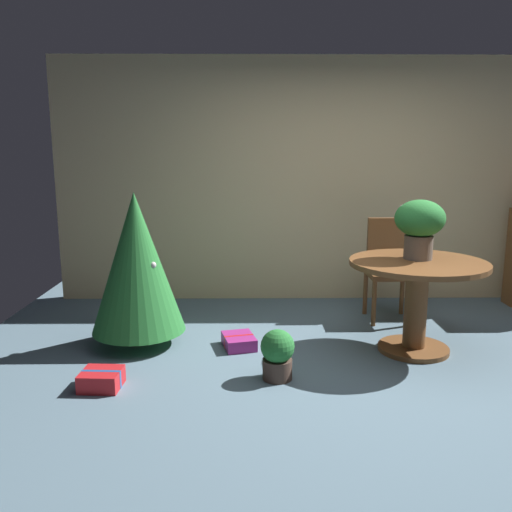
{
  "coord_description": "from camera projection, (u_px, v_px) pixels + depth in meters",
  "views": [
    {
      "loc": [
        -0.91,
        -3.56,
        1.61
      ],
      "look_at": [
        -0.87,
        0.25,
        0.86
      ],
      "focal_mm": 37.04,
      "sensor_mm": 36.0,
      "label": 1
    }
  ],
  "objects": [
    {
      "name": "ground_plane",
      "position": [
        376.0,
        379.0,
        3.82
      ],
      "size": [
        6.6,
        6.6,
        0.0
      ],
      "primitive_type": "plane",
      "color": "slate"
    },
    {
      "name": "back_wall_panel",
      "position": [
        334.0,
        181.0,
        5.72
      ],
      "size": [
        6.0,
        0.1,
        2.6
      ],
      "primitive_type": "cube",
      "color": "beige",
      "rests_on": "ground_plane"
    },
    {
      "name": "round_dining_table",
      "position": [
        417.0,
        288.0,
        4.26
      ],
      "size": [
        1.09,
        1.09,
        0.76
      ],
      "color": "brown",
      "rests_on": "ground_plane"
    },
    {
      "name": "flower_vase",
      "position": [
        420.0,
        223.0,
        4.23
      ],
      "size": [
        0.4,
        0.4,
        0.48
      ],
      "color": "#665B51",
      "rests_on": "round_dining_table"
    },
    {
      "name": "wooden_chair_far",
      "position": [
        388.0,
        264.0,
        5.15
      ],
      "size": [
        0.41,
        0.42,
        0.98
      ],
      "color": "brown",
      "rests_on": "ground_plane"
    },
    {
      "name": "holiday_tree",
      "position": [
        137.0,
        263.0,
        4.37
      ],
      "size": [
        0.78,
        0.78,
        1.3
      ],
      "color": "brown",
      "rests_on": "ground_plane"
    },
    {
      "name": "gift_box_purple",
      "position": [
        239.0,
        341.0,
        4.43
      ],
      "size": [
        0.31,
        0.37,
        0.1
      ],
      "color": "#9E287A",
      "rests_on": "ground_plane"
    },
    {
      "name": "gift_box_red",
      "position": [
        101.0,
        379.0,
        3.66
      ],
      "size": [
        0.28,
        0.27,
        0.13
      ],
      "color": "red",
      "rests_on": "ground_plane"
    },
    {
      "name": "potted_plant",
      "position": [
        277.0,
        354.0,
        3.78
      ],
      "size": [
        0.25,
        0.25,
        0.37
      ],
      "color": "#4C382D",
      "rests_on": "ground_plane"
    }
  ]
}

